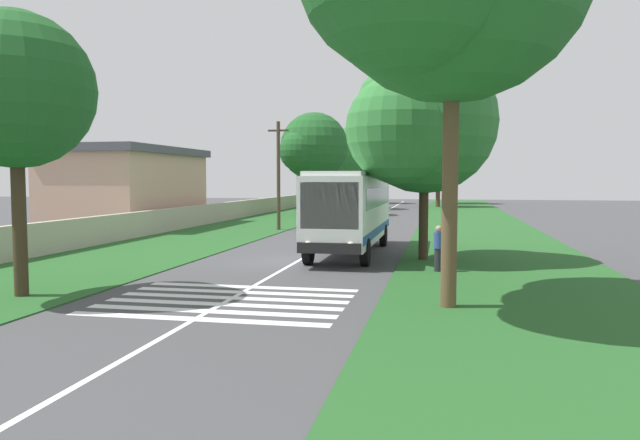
% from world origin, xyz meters
% --- Properties ---
extents(ground, '(160.00, 160.00, 0.00)m').
position_xyz_m(ground, '(0.00, 0.00, 0.00)').
color(ground, '#424244').
extents(grass_verge_left, '(120.00, 8.00, 0.04)m').
position_xyz_m(grass_verge_left, '(15.00, 8.20, 0.02)').
color(grass_verge_left, '#235623').
rests_on(grass_verge_left, ground).
extents(grass_verge_right, '(120.00, 8.00, 0.04)m').
position_xyz_m(grass_verge_right, '(15.00, -8.20, 0.02)').
color(grass_verge_right, '#235623').
rests_on(grass_verge_right, ground).
extents(centre_line, '(110.00, 0.16, 0.01)m').
position_xyz_m(centre_line, '(15.00, 0.00, 0.00)').
color(centre_line, silver).
rests_on(centre_line, ground).
extents(coach_bus, '(11.16, 2.62, 3.73)m').
position_xyz_m(coach_bus, '(3.18, -1.80, 2.15)').
color(coach_bus, white).
rests_on(coach_bus, ground).
extents(zebra_crossing, '(4.95, 6.80, 0.01)m').
position_xyz_m(zebra_crossing, '(-8.34, 0.00, 0.00)').
color(zebra_crossing, silver).
rests_on(zebra_crossing, ground).
extents(trailing_car_0, '(4.30, 1.78, 1.43)m').
position_xyz_m(trailing_car_0, '(21.48, 1.67, 0.67)').
color(trailing_car_0, '#B21E1E').
rests_on(trailing_car_0, ground).
extents(trailing_car_1, '(4.30, 1.78, 1.43)m').
position_xyz_m(trailing_car_1, '(29.77, 1.57, 0.67)').
color(trailing_car_1, black).
rests_on(trailing_car_1, ground).
extents(roadside_tree_left_0, '(5.22, 4.48, 8.17)m').
position_xyz_m(roadside_tree_left_0, '(-8.96, 6.19, 5.85)').
color(roadside_tree_left_0, '#3D2D1E').
rests_on(roadside_tree_left_0, grass_verge_left).
extents(roadside_tree_left_1, '(7.61, 6.01, 8.93)m').
position_xyz_m(roadside_tree_left_1, '(43.96, 5.34, 5.76)').
color(roadside_tree_left_1, brown).
rests_on(roadside_tree_left_1, grass_verge_left).
extents(roadside_tree_left_2, '(7.35, 6.44, 9.70)m').
position_xyz_m(roadside_tree_left_2, '(32.13, 6.26, 6.36)').
color(roadside_tree_left_2, '#3D2D1E').
rests_on(roadside_tree_left_2, grass_verge_left).
extents(roadside_tree_left_3, '(6.75, 5.70, 10.97)m').
position_xyz_m(roadside_tree_left_3, '(60.32, 6.37, 8.00)').
color(roadside_tree_left_3, brown).
rests_on(roadside_tree_left_3, grass_verge_left).
extents(roadside_tree_right_0, '(7.23, 6.11, 8.82)m').
position_xyz_m(roadside_tree_right_0, '(1.33, -4.91, 5.67)').
color(roadside_tree_right_0, '#3D2D1E').
rests_on(roadside_tree_right_0, grass_verge_right).
extents(roadside_tree_right_1, '(7.24, 6.33, 9.63)m').
position_xyz_m(roadside_tree_right_1, '(61.60, -6.23, 6.35)').
color(roadside_tree_right_1, '#4C3826').
rests_on(roadside_tree_right_1, grass_verge_right).
extents(roadside_tree_right_2, '(6.89, 5.81, 8.90)m').
position_xyz_m(roadside_tree_right_2, '(50.94, -5.12, 5.89)').
color(roadside_tree_right_2, '#4C3826').
rests_on(roadside_tree_right_2, grass_verge_right).
extents(utility_pole, '(0.24, 1.40, 7.21)m').
position_xyz_m(utility_pole, '(14.86, 4.88, 3.79)').
color(utility_pole, '#473828').
rests_on(utility_pole, grass_verge_left).
extents(roadside_wall, '(70.00, 0.40, 1.48)m').
position_xyz_m(roadside_wall, '(20.00, 11.60, 0.78)').
color(roadside_wall, '#B2A893').
rests_on(roadside_wall, grass_verge_left).
extents(roadside_building, '(12.80, 7.55, 5.70)m').
position_xyz_m(roadside_building, '(15.66, 16.30, 2.88)').
color(roadside_building, tan).
rests_on(roadside_building, ground).
extents(pedestrian, '(0.34, 0.34, 1.69)m').
position_xyz_m(pedestrian, '(-1.82, -5.78, 0.91)').
color(pedestrian, '#26262D').
rests_on(pedestrian, grass_verge_right).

